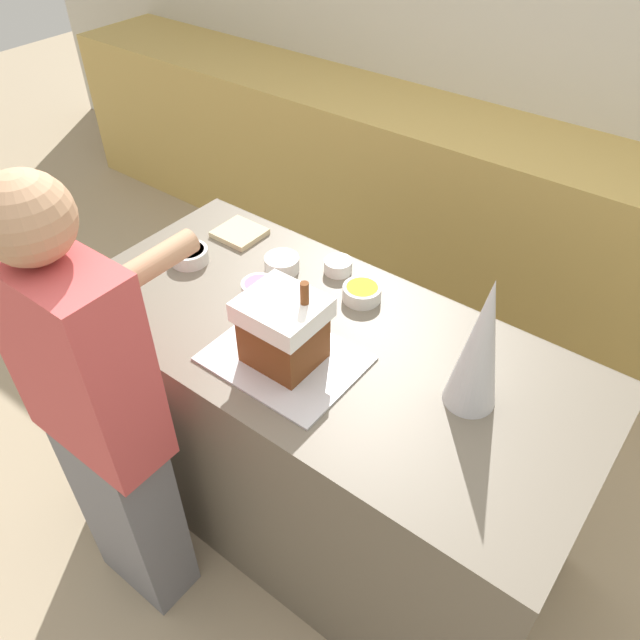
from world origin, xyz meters
TOP-DOWN VIEW (x-y plane):
  - ground_plane at (0.00, 0.00)m, footprint 12.00×12.00m
  - wall_back at (0.00, 1.93)m, footprint 8.00×0.05m
  - back_cabinet_block at (0.00, 1.61)m, footprint 6.00×0.60m
  - kitchen_island at (0.00, 0.00)m, footprint 1.67×0.78m
  - baking_tray at (-0.03, -0.14)m, footprint 0.43×0.33m
  - gingerbread_house at (-0.03, -0.14)m, footprint 0.22×0.20m
  - decorative_tree at (0.46, 0.04)m, footprint 0.14×0.14m
  - candy_bowl_near_tray_left at (-0.32, 0.18)m, footprint 0.12×0.12m
  - candy_bowl_behind_tray at (-0.60, 0.03)m, footprint 0.13×0.13m
  - candy_bowl_far_right at (-0.16, 0.29)m, footprint 0.10×0.10m
  - candy_bowl_far_left at (-0.02, 0.22)m, footprint 0.12×0.12m
  - candy_bowl_center_rear at (-0.29, 0.04)m, footprint 0.11×0.11m
  - cookbook at (-0.58, 0.25)m, footprint 0.16×0.15m
  - person at (-0.34, -0.58)m, footprint 0.42×0.52m

SIDE VIEW (x-z plane):
  - ground_plane at x=0.00m, z-range 0.00..0.00m
  - kitchen_island at x=0.00m, z-range 0.00..0.92m
  - back_cabinet_block at x=0.00m, z-range 0.00..0.93m
  - person at x=-0.34m, z-range 0.03..1.62m
  - baking_tray at x=-0.03m, z-range 0.92..0.93m
  - cookbook at x=-0.58m, z-range 0.92..0.94m
  - candy_bowl_center_rear at x=-0.29m, z-range 0.92..0.97m
  - candy_bowl_far_right at x=-0.16m, z-range 0.92..0.97m
  - candy_bowl_far_left at x=-0.02m, z-range 0.92..0.97m
  - candy_bowl_behind_tray at x=-0.60m, z-range 0.92..0.97m
  - candy_bowl_near_tray_left at x=-0.32m, z-range 0.92..0.97m
  - gingerbread_house at x=-0.03m, z-range 0.90..1.18m
  - decorative_tree at x=0.46m, z-range 0.92..1.32m
  - wall_back at x=0.00m, z-range 0.00..2.60m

